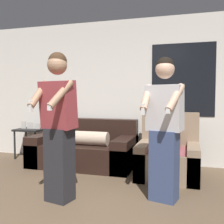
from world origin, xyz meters
name	(u,v)px	position (x,y,z in m)	size (l,w,h in m)	color
wall_back	(119,91)	(0.02, 2.94, 1.35)	(6.37, 0.07, 2.70)	silver
couch	(84,149)	(-0.50, 2.43, 0.29)	(1.84, 0.96, 0.83)	black
armchair	(168,156)	(1.02, 2.21, 0.32)	(0.93, 0.94, 0.99)	#937A60
side_table	(30,133)	(-1.77, 2.65, 0.52)	(0.55, 0.46, 0.75)	black
person_left	(58,125)	(-0.17, 0.83, 0.92)	(0.47, 0.53, 1.78)	#28282D
person_right	(164,128)	(1.04, 1.20, 0.88)	(0.49, 0.54, 1.73)	#384770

